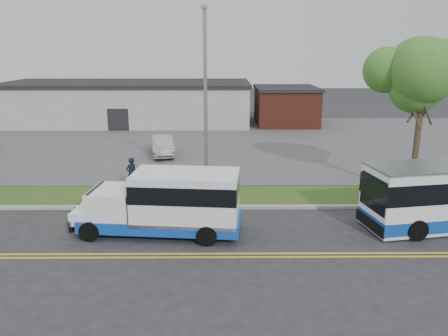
{
  "coord_description": "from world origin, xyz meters",
  "views": [
    {
      "loc": [
        3.77,
        -19.23,
        7.64
      ],
      "look_at": [
        3.93,
        2.87,
        1.6
      ],
      "focal_mm": 35.0,
      "sensor_mm": 36.0,
      "label": 1
    }
  ],
  "objects_px": {
    "pedestrian": "(132,173)",
    "parked_car_a": "(162,145)",
    "tree_east": "(424,79)",
    "shuttle_bus": "(170,201)",
    "streetlight_near": "(205,99)"
  },
  "relations": [
    {
      "from": "streetlight_near",
      "to": "parked_car_a",
      "type": "xyz_separation_m",
      "value": [
        -3.53,
        9.38,
        -4.42
      ]
    },
    {
      "from": "parked_car_a",
      "to": "tree_east",
      "type": "bearing_deg",
      "value": -42.89
    },
    {
      "from": "pedestrian",
      "to": "parked_car_a",
      "type": "distance_m",
      "value": 8.13
    },
    {
      "from": "pedestrian",
      "to": "parked_car_a",
      "type": "height_order",
      "value": "pedestrian"
    },
    {
      "from": "tree_east",
      "to": "pedestrian",
      "type": "relative_size",
      "value": 4.65
    },
    {
      "from": "streetlight_near",
      "to": "tree_east",
      "type": "bearing_deg",
      "value": 1.42
    },
    {
      "from": "tree_east",
      "to": "shuttle_bus",
      "type": "xyz_separation_m",
      "value": [
        -12.39,
        -4.86,
        -4.75
      ]
    },
    {
      "from": "pedestrian",
      "to": "shuttle_bus",
      "type": "bearing_deg",
      "value": 70.85
    },
    {
      "from": "tree_east",
      "to": "pedestrian",
      "type": "height_order",
      "value": "tree_east"
    },
    {
      "from": "shuttle_bus",
      "to": "parked_car_a",
      "type": "bearing_deg",
      "value": 104.17
    },
    {
      "from": "tree_east",
      "to": "parked_car_a",
      "type": "height_order",
      "value": "tree_east"
    },
    {
      "from": "streetlight_near",
      "to": "shuttle_bus",
      "type": "relative_size",
      "value": 1.31
    },
    {
      "from": "tree_east",
      "to": "streetlight_near",
      "type": "distance_m",
      "value": 11.05
    },
    {
      "from": "shuttle_bus",
      "to": "pedestrian",
      "type": "xyz_separation_m",
      "value": [
        -2.8,
        5.86,
        -0.46
      ]
    },
    {
      "from": "tree_east",
      "to": "shuttle_bus",
      "type": "relative_size",
      "value": 1.15
    }
  ]
}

